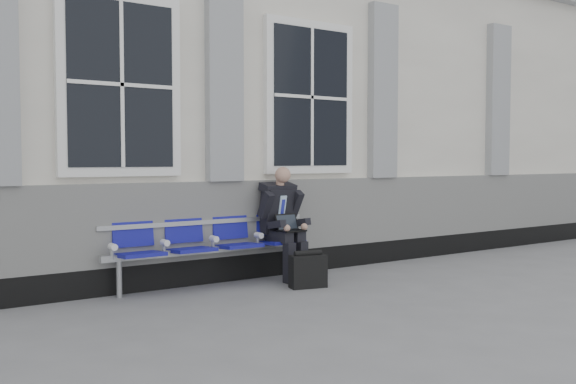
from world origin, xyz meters
TOP-DOWN VIEW (x-y plane):
  - ground at (0.00, 0.00)m, footprint 70.00×70.00m
  - station_building at (-0.02, 3.47)m, footprint 14.40×4.40m
  - bench at (-1.15, 1.32)m, footprint 2.60×0.47m
  - businessman at (-0.24, 1.19)m, footprint 0.54×0.73m
  - briefcase at (-0.29, 0.60)m, footprint 0.44×0.26m

SIDE VIEW (x-z plane):
  - ground at x=0.00m, z-range 0.00..0.00m
  - briefcase at x=-0.29m, z-range -0.02..0.41m
  - bench at x=-1.15m, z-range 0.10..1.01m
  - businessman at x=-0.24m, z-range 0.06..1.43m
  - station_building at x=-0.02m, z-range -0.02..4.47m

